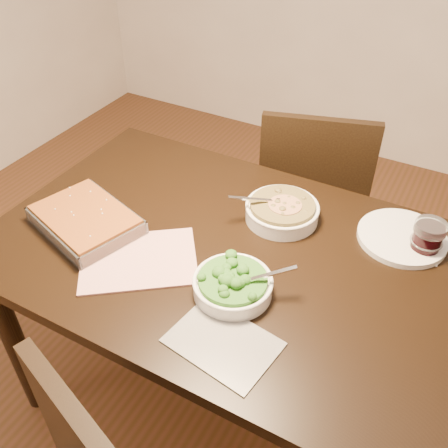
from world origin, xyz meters
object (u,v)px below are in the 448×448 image
Objects in this scene: broccoli_bowl at (233,284)px; baking_dish at (86,221)px; dinner_plate at (402,237)px; stew_bowl at (282,210)px; chair_far at (312,193)px; wine_tumbler at (428,237)px; table at (229,272)px.

baking_dish is at bearing 177.47° from broccoli_bowl.
dinner_plate is (0.34, 0.43, -0.02)m from broccoli_bowl.
stew_bowl is 0.25× the size of chair_far.
stew_bowl is 0.35m from broccoli_bowl.
broccoli_bowl is 0.85× the size of dinner_plate.
wine_tumbler is (0.92, 0.38, 0.03)m from baking_dish.
baking_dish is at bearing -163.82° from table.
chair_far is (-0.42, 0.43, -0.25)m from dinner_plate.
stew_bowl reaches higher than broccoli_bowl.
chair_far is at bearing 88.89° from table.
stew_bowl is 0.60m from baking_dish.
table is at bearing 33.76° from baking_dish.
stew_bowl is at bearing -172.26° from wine_tumbler.
stew_bowl is 1.04× the size of broccoli_bowl.
stew_bowl is 0.36m from dinner_plate.
wine_tumbler is at bearing -17.66° from dinner_plate.
chair_far is at bearing 137.02° from wine_tumbler.
wine_tumbler is at bearing 7.74° from stew_bowl.
wine_tumbler is (0.50, 0.26, 0.15)m from table.
stew_bowl reaches higher than dinner_plate.
chair_far is (0.01, 0.71, -0.15)m from table.
baking_dish reaches higher than table.
chair_far is (0.44, 0.83, -0.27)m from baking_dish.
baking_dish is at bearing -157.41° from wine_tumbler.
dinner_plate is at bearing 42.93° from baking_dish.
table is 0.25m from stew_bowl.
wine_tumbler reaches higher than baking_dish.
broccoli_bowl is 0.52m from baking_dish.
stew_bowl is 0.62× the size of baking_dish.
dinner_plate is at bearing 33.24° from table.
table is 6.36× the size of broccoli_bowl.
broccoli_bowl is at bearing -58.32° from table.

